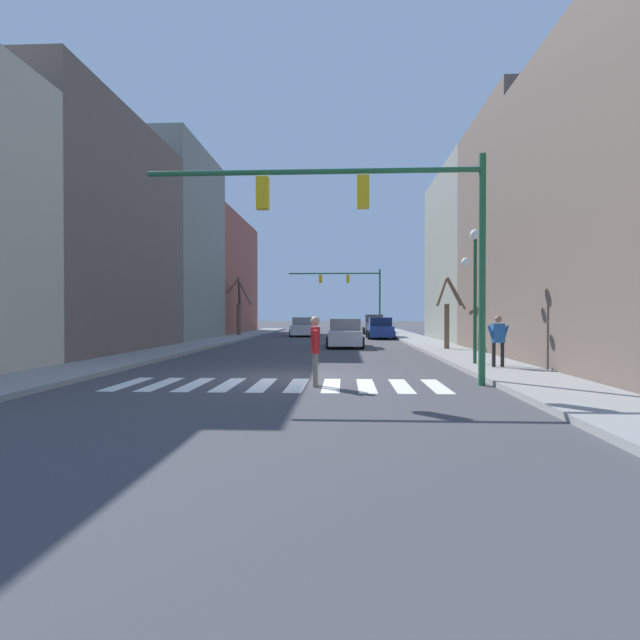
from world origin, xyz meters
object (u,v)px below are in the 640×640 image
car_parked_left_mid (304,327)px  pedestrian_on_right_sidewalk (315,345)px  traffic_signal_far (352,285)px  car_parked_left_far (374,325)px  street_lamp_right_corner (475,269)px  car_parked_right_mid (345,334)px  street_tree_left_mid (448,315)px  street_tree_left_far (239,307)px  pedestrian_waiting_at_curb (498,337)px  car_parked_right_near (380,329)px  traffic_signal_near (376,214)px

car_parked_left_mid → pedestrian_on_right_sidewalk: 29.02m
traffic_signal_far → car_parked_left_far: bearing=-64.8°
street_lamp_right_corner → car_parked_right_mid: (-4.47, 10.60, -2.66)m
street_lamp_right_corner → pedestrian_on_right_sidewalk: bearing=-138.3°
car_parked_left_far → street_tree_left_mid: bearing=-173.7°
car_parked_left_mid → street_tree_left_far: 5.66m
street_lamp_right_corner → pedestrian_waiting_at_curb: (0.44, -1.14, -2.28)m
street_tree_left_far → car_parked_right_near: bearing=-12.7°
pedestrian_on_right_sidewalk → car_parked_left_far: bearing=-8.1°
pedestrian_on_right_sidewalk → traffic_signal_near: bearing=-80.5°
car_parked_right_near → street_tree_left_mid: street_tree_left_mid is taller
car_parked_left_far → street_tree_left_mid: size_ratio=1.24×
traffic_signal_far → traffic_signal_near: bearing=-89.8°
pedestrian_on_right_sidewalk → street_tree_left_mid: size_ratio=0.50×
street_lamp_right_corner → car_parked_right_near: bearing=95.0°
car_parked_right_mid → street_tree_left_far: street_tree_left_far is taller
pedestrian_on_right_sidewalk → pedestrian_waiting_at_curb: 6.70m
pedestrian_on_right_sidewalk → street_lamp_right_corner: bearing=-50.6°
traffic_signal_far → street_tree_left_mid: (4.38, -26.03, -2.94)m
pedestrian_on_right_sidewalk → street_tree_left_far: (-7.99, 27.85, 1.40)m
street_lamp_right_corner → street_tree_left_far: street_tree_left_far is taller
traffic_signal_near → street_tree_left_mid: 12.76m
car_parked_left_far → street_tree_left_far: 13.01m
street_tree_left_far → car_parked_left_mid: bearing=11.1°
pedestrian_waiting_at_curb → street_tree_left_mid: (0.14, 8.53, 0.70)m
car_parked_right_near → pedestrian_waiting_at_curb: bearing=-174.1°
car_parked_left_mid → car_parked_left_far: 7.90m
car_parked_right_mid → street_tree_left_far: 15.42m
traffic_signal_near → car_parked_left_far: 33.79m
pedestrian_on_right_sidewalk → pedestrian_waiting_at_curb: bearing=-60.4°
pedestrian_waiting_at_curb → street_tree_left_far: (-13.67, 24.31, 1.34)m
traffic_signal_near → pedestrian_on_right_sidewalk: traffic_signal_near is taller
pedestrian_waiting_at_curb → street_tree_left_mid: 8.56m
car_parked_right_near → pedestrian_waiting_at_curb: pedestrian_waiting_at_curb is taller
pedestrian_waiting_at_curb → car_parked_left_far: bearing=-91.0°
traffic_signal_far → car_parked_left_mid: traffic_signal_far is taller
car_parked_right_mid → car_parked_left_far: size_ratio=1.06×
traffic_signal_far → street_tree_left_mid: size_ratio=2.63×
car_parked_right_near → street_tree_left_mid: bearing=-169.7°
car_parked_left_mid → pedestrian_on_right_sidewalk: bearing=5.3°
car_parked_left_mid → pedestrian_waiting_at_curb: pedestrian_waiting_at_curb is taller
traffic_signal_far → car_parked_left_far: 6.11m
car_parked_right_mid → car_parked_right_near: size_ratio=1.01×
car_parked_left_far → pedestrian_waiting_at_curb: 30.41m
car_parked_left_mid → street_tree_left_far: (-5.29, -1.04, 1.72)m
street_tree_left_far → pedestrian_waiting_at_curb: bearing=-60.6°
car_parked_right_mid → car_parked_right_near: bearing=-14.8°
pedestrian_on_right_sidewalk → street_tree_left_far: bearing=13.7°
car_parked_right_near → pedestrian_on_right_sidewalk: pedestrian_on_right_sidewalk is taller
car_parked_right_near → pedestrian_on_right_sidewalk: bearing=172.3°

